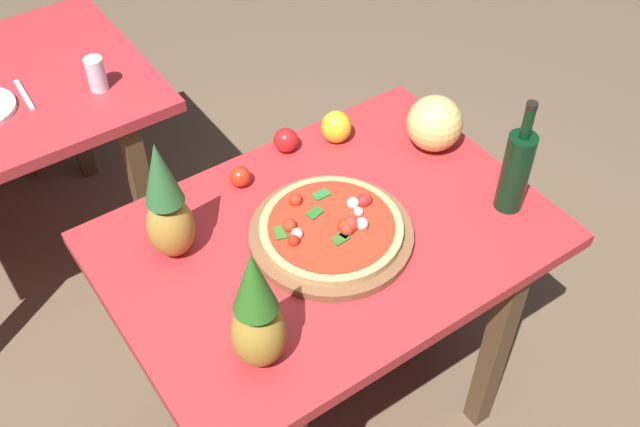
# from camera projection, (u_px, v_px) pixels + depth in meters

# --- Properties ---
(ground_plane) EXTENTS (10.00, 10.00, 0.00)m
(ground_plane) POSITION_uv_depth(u_px,v_px,m) (326.00, 391.00, 2.53)
(ground_plane) COLOR brown
(display_table) EXTENTS (1.15, 0.81, 0.78)m
(display_table) POSITION_uv_depth(u_px,v_px,m) (327.00, 261.00, 2.05)
(display_table) COLOR brown
(display_table) RESTS_ON ground_plane
(pizza_board) EXTENTS (0.43, 0.43, 0.02)m
(pizza_board) POSITION_uv_depth(u_px,v_px,m) (331.00, 235.00, 1.96)
(pizza_board) COLOR brown
(pizza_board) RESTS_ON display_table
(pizza) EXTENTS (0.37, 0.37, 0.06)m
(pizza) POSITION_uv_depth(u_px,v_px,m) (332.00, 227.00, 1.94)
(pizza) COLOR tan
(pizza) RESTS_ON pizza_board
(wine_bottle) EXTENTS (0.08, 0.08, 0.35)m
(wine_bottle) POSITION_uv_depth(u_px,v_px,m) (516.00, 170.00, 1.96)
(wine_bottle) COLOR black
(wine_bottle) RESTS_ON display_table
(pineapple_left) EXTENTS (0.12, 0.12, 0.36)m
(pineapple_left) POSITION_uv_depth(u_px,v_px,m) (167.00, 207.00, 1.82)
(pineapple_left) COLOR #B08636
(pineapple_left) RESTS_ON display_table
(pineapple_right) EXTENTS (0.12, 0.12, 0.36)m
(pineapple_right) POSITION_uv_depth(u_px,v_px,m) (257.00, 316.00, 1.59)
(pineapple_right) COLOR #B28733
(pineapple_right) RESTS_ON display_table
(melon) EXTENTS (0.16, 0.16, 0.16)m
(melon) POSITION_uv_depth(u_px,v_px,m) (435.00, 123.00, 2.17)
(melon) COLOR #E9D070
(melon) RESTS_ON display_table
(bell_pepper) EXTENTS (0.09, 0.09, 0.10)m
(bell_pepper) POSITION_uv_depth(u_px,v_px,m) (336.00, 127.00, 2.22)
(bell_pepper) COLOR yellow
(bell_pepper) RESTS_ON display_table
(tomato_at_corner) EXTENTS (0.07, 0.07, 0.07)m
(tomato_at_corner) POSITION_uv_depth(u_px,v_px,m) (286.00, 140.00, 2.19)
(tomato_at_corner) COLOR red
(tomato_at_corner) RESTS_ON display_table
(tomato_beside_pepper) EXTENTS (0.06, 0.06, 0.06)m
(tomato_beside_pepper) POSITION_uv_depth(u_px,v_px,m) (240.00, 177.00, 2.09)
(tomato_beside_pepper) COLOR red
(tomato_beside_pepper) RESTS_ON display_table
(drinking_glass_water) EXTENTS (0.06, 0.06, 0.11)m
(drinking_glass_water) POSITION_uv_depth(u_px,v_px,m) (96.00, 74.00, 2.38)
(drinking_glass_water) COLOR silver
(drinking_glass_water) RESTS_ON background_table
(knife_utensil) EXTENTS (0.02, 0.18, 0.01)m
(knife_utensil) POSITION_uv_depth(u_px,v_px,m) (24.00, 95.00, 2.40)
(knife_utensil) COLOR silver
(knife_utensil) RESTS_ON background_table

